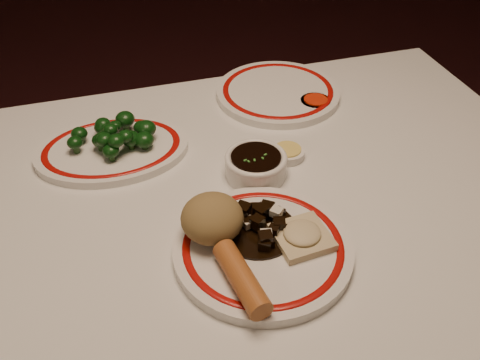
% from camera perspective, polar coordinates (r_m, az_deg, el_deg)
% --- Properties ---
extents(dining_table, '(1.20, 0.90, 0.75)m').
position_cam_1_polar(dining_table, '(0.95, 0.53, -7.24)').
color(dining_table, white).
rests_on(dining_table, ground).
extents(main_plate, '(0.33, 0.33, 0.02)m').
position_cam_1_polar(main_plate, '(0.81, 2.46, -7.34)').
color(main_plate, white).
rests_on(main_plate, dining_table).
extents(rice_mound, '(0.09, 0.09, 0.07)m').
position_cam_1_polar(rice_mound, '(0.80, -2.98, -4.09)').
color(rice_mound, olive).
rests_on(rice_mound, main_plate).
extents(spring_roll, '(0.05, 0.13, 0.03)m').
position_cam_1_polar(spring_roll, '(0.74, 0.18, -10.44)').
color(spring_roll, '#B1632B').
rests_on(spring_roll, main_plate).
extents(fried_wonton, '(0.09, 0.09, 0.02)m').
position_cam_1_polar(fried_wonton, '(0.81, 6.62, -5.90)').
color(fried_wonton, '#CCBC90').
rests_on(fried_wonton, main_plate).
extents(stirfry_heap, '(0.12, 0.12, 0.03)m').
position_cam_1_polar(stirfry_heap, '(0.82, 2.28, -4.97)').
color(stirfry_heap, black).
rests_on(stirfry_heap, main_plate).
extents(broccoli_plate, '(0.30, 0.26, 0.02)m').
position_cam_1_polar(broccoli_plate, '(1.03, -13.49, 3.20)').
color(broccoli_plate, white).
rests_on(broccoli_plate, dining_table).
extents(broccoli_pile, '(0.16, 0.12, 0.05)m').
position_cam_1_polar(broccoli_pile, '(1.02, -13.08, 4.78)').
color(broccoli_pile, '#23471C').
rests_on(broccoli_pile, broccoli_plate).
extents(soy_bowl, '(0.11, 0.11, 0.04)m').
position_cam_1_polar(soy_bowl, '(0.95, 1.69, 1.51)').
color(soy_bowl, white).
rests_on(soy_bowl, dining_table).
extents(sweet_sour_dish, '(0.06, 0.06, 0.02)m').
position_cam_1_polar(sweet_sour_dish, '(1.15, 8.04, 8.14)').
color(sweet_sour_dish, white).
rests_on(sweet_sour_dish, dining_table).
extents(mustard_dish, '(0.06, 0.06, 0.02)m').
position_cam_1_polar(mustard_dish, '(1.00, 5.09, 2.91)').
color(mustard_dish, white).
rests_on(mustard_dish, dining_table).
extents(far_plate, '(0.33, 0.33, 0.02)m').
position_cam_1_polar(far_plate, '(1.18, 4.05, 9.32)').
color(far_plate, white).
rests_on(far_plate, dining_table).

